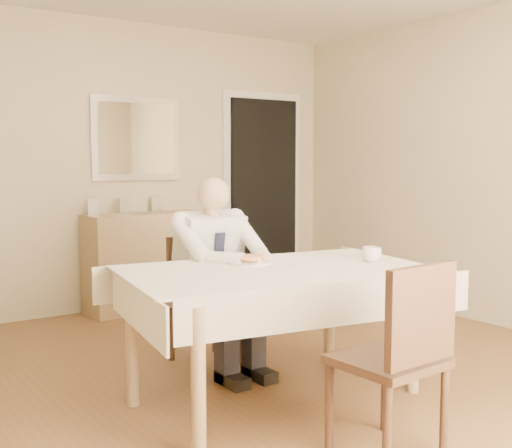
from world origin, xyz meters
TOP-DOWN VIEW (x-y plane):
  - room at (0.00, 0.00)m, footprint 5.00×5.02m
  - doorway at (1.55, 2.46)m, footprint 0.96×0.07m
  - mirror at (0.14, 2.47)m, footprint 0.86×0.04m
  - dining_table at (-0.20, -0.15)m, footprint 1.88×1.29m
  - chair_far at (-0.20, 0.73)m, footprint 0.44×0.44m
  - chair_near at (-0.20, -1.07)m, footprint 0.45×0.45m
  - seated_man at (-0.20, 0.44)m, footprint 0.48×0.72m
  - plate at (-0.24, 0.07)m, footprint 0.26×0.26m
  - food at (-0.24, 0.07)m, footprint 0.14×0.14m
  - knife at (-0.20, 0.01)m, footprint 0.01×0.13m
  - fork at (-0.28, 0.01)m, footprint 0.01×0.13m
  - coffee_mug at (0.40, -0.29)m, footprint 0.12×0.12m
  - sideboard at (0.14, 2.32)m, footprint 1.12×0.46m
  - photo_frame_left at (-0.33, 2.37)m, footprint 0.10×0.02m
  - photo_frame_center at (-0.04, 2.34)m, footprint 0.10×0.02m
  - photo_frame_right at (0.30, 2.40)m, footprint 0.10×0.02m

SIDE VIEW (x-z plane):
  - sideboard at x=0.14m, z-range 0.00..0.88m
  - chair_far at x=-0.20m, z-range 0.05..0.89m
  - chair_near at x=-0.20m, z-range 0.06..0.97m
  - dining_table at x=-0.20m, z-range 0.29..1.04m
  - seated_man at x=-0.20m, z-range 0.07..1.31m
  - plate at x=-0.24m, z-range 0.75..0.77m
  - knife at x=-0.20m, z-range 0.77..0.78m
  - fork at x=-0.28m, z-range 0.77..0.78m
  - food at x=-0.24m, z-range 0.76..0.81m
  - coffee_mug at x=0.40m, z-range 0.75..0.84m
  - photo_frame_left at x=-0.33m, z-range 0.88..1.02m
  - photo_frame_center at x=-0.04m, z-range 0.88..1.02m
  - photo_frame_right at x=0.30m, z-range 0.88..1.02m
  - doorway at x=1.55m, z-range -0.05..2.05m
  - room at x=0.00m, z-range 0.00..2.60m
  - mirror at x=0.14m, z-range 1.17..1.93m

